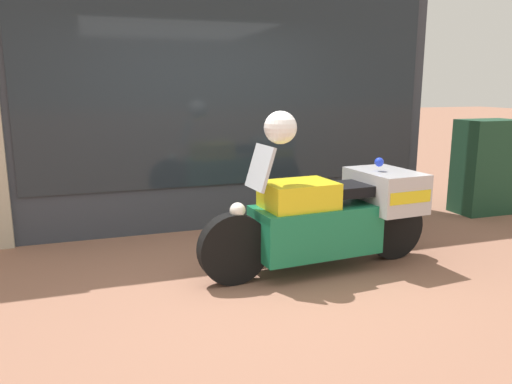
% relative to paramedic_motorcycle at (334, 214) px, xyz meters
% --- Properties ---
extents(ground_plane, '(60.00, 60.00, 0.00)m').
position_rel_paramedic_motorcycle_xyz_m(ground_plane, '(-0.93, -0.13, -0.53)').
color(ground_plane, '#8E604C').
extents(shop_building, '(6.14, 0.55, 3.54)m').
position_rel_paramedic_motorcycle_xyz_m(shop_building, '(-1.37, 1.86, 1.25)').
color(shop_building, '#333842').
rests_on(shop_building, ground).
extents(window_display, '(4.68, 0.30, 1.90)m').
position_rel_paramedic_motorcycle_xyz_m(window_display, '(-0.50, 1.89, -0.07)').
color(window_display, slate).
rests_on(window_display, ground).
extents(paramedic_motorcycle, '(2.37, 0.80, 1.22)m').
position_rel_paramedic_motorcycle_xyz_m(paramedic_motorcycle, '(0.00, 0.00, 0.00)').
color(paramedic_motorcycle, black).
rests_on(paramedic_motorcycle, ground).
extents(utility_cabinet, '(0.77, 0.50, 1.28)m').
position_rel_paramedic_motorcycle_xyz_m(utility_cabinet, '(2.96, 1.27, 0.11)').
color(utility_cabinet, '#193D28').
rests_on(utility_cabinet, ground).
extents(white_helmet, '(0.29, 0.29, 0.29)m').
position_rel_paramedic_motorcycle_xyz_m(white_helmet, '(-0.57, -0.04, 0.83)').
color(white_helmet, white).
rests_on(white_helmet, paramedic_motorcycle).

